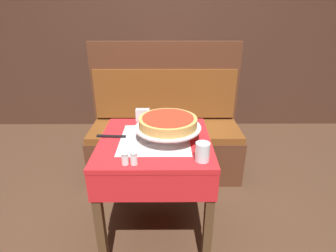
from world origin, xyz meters
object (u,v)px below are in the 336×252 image
dining_table_rear (166,91)px  salt_shaker (125,159)px  pizza_server (121,137)px  pizza_pan_stand (168,128)px  pepper_shaker (134,159)px  dining_table_front (155,156)px  napkin_holder (143,115)px  booth_bench (165,138)px  water_glass_near (202,152)px  deep_dish_pizza (168,122)px  condiment_caddy (163,77)px

dining_table_rear → salt_shaker: salt_shaker is taller
dining_table_rear → pizza_server: pizza_server is taller
pizza_pan_stand → pepper_shaker: (-0.18, -0.30, -0.04)m
dining_table_front → napkin_holder: 0.36m
booth_bench → pizza_pan_stand: booth_bench is taller
pizza_pan_stand → napkin_holder: size_ratio=4.09×
dining_table_front → water_glass_near: size_ratio=7.07×
dining_table_front → booth_bench: size_ratio=0.53×
pepper_shaker → water_glass_near: bearing=5.6°
salt_shaker → booth_bench: bearing=79.5°
dining_table_rear → deep_dish_pizza: bearing=-89.2°
pepper_shaker → condiment_caddy: (0.13, 1.79, 0.01)m
pizza_pan_stand → pizza_server: 0.31m
dining_table_front → pizza_server: 0.26m
pizza_server → water_glass_near: bearing=-30.4°
pizza_pan_stand → condiment_caddy: (-0.04, 1.49, -0.03)m
pizza_pan_stand → deep_dish_pizza: 0.04m
dining_table_front → water_glass_near: 0.41m
pizza_pan_stand → pepper_shaker: bearing=-120.9°
booth_bench → pepper_shaker: booth_bench is taller
salt_shaker → pepper_shaker: 0.05m
salt_shaker → napkin_holder: size_ratio=0.65×
booth_bench → dining_table_front: bearing=-94.2°
pizza_server → pepper_shaker: (0.12, -0.32, 0.03)m
pizza_pan_stand → pepper_shaker: size_ratio=6.08×
deep_dish_pizza → napkin_holder: 0.35m
dining_table_rear → salt_shaker: (-0.20, -1.76, 0.15)m
dining_table_rear → pizza_pan_stand: (0.02, -1.47, 0.19)m
booth_bench → pizza_server: (-0.28, -0.77, 0.39)m
salt_shaker → condiment_caddy: bearing=84.2°
water_glass_near → salt_shaker: size_ratio=1.60×
dining_table_rear → napkin_holder: (-0.16, -1.17, 0.16)m
napkin_holder → condiment_caddy: condiment_caddy is taller
dining_table_rear → booth_bench: size_ratio=0.53×
salt_shaker → napkin_holder: 0.60m
dining_table_rear → pizza_pan_stand: pizza_pan_stand is taller
salt_shaker → water_glass_near: bearing=5.0°
booth_bench → condiment_caddy: 0.82m
dining_table_front → pizza_server: (-0.22, 0.03, 0.13)m
deep_dish_pizza → pepper_shaker: 0.36m
dining_table_front → condiment_caddy: bearing=88.6°
pizza_pan_stand → napkin_holder: bearing=121.4°
dining_table_front → water_glass_near: (0.26, -0.26, 0.17)m
booth_bench → napkin_holder: booth_bench is taller
booth_bench → deep_dish_pizza: 0.94m
pizza_pan_stand → deep_dish_pizza: size_ratio=1.15×
pizza_server → water_glass_near: 0.56m
dining_table_rear → salt_shaker: size_ratio=11.32×
condiment_caddy → booth_bench: bearing=-88.3°
pizza_pan_stand → salt_shaker: 0.38m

